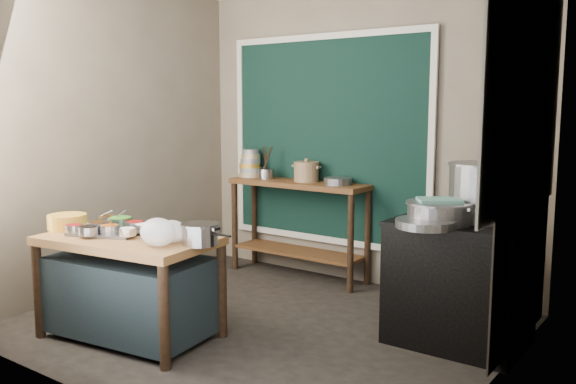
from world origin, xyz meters
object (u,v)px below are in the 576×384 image
Objects in this scene: utensil_cup at (267,174)px; steamer at (439,213)px; saucepan at (200,234)px; condiment_tray at (108,232)px; yellow_basin at (67,222)px; stock_pot at (484,192)px; prep_table at (130,287)px; back_counter at (298,229)px; stove_block at (459,285)px; ceramic_crock at (306,173)px.

utensil_cup is 0.36× the size of steamer.
condiment_tray is at bearing -173.22° from saucepan.
stock_pot reaches higher than yellow_basin.
back_counter is at bearing 80.75° from prep_table.
stove_block is at bearing 59.74° from steamer.
yellow_basin is at bearing -150.53° from stock_pot.
stock_pot is (2.01, -0.61, 0.61)m from back_counter.
stove_block is at bearing 26.14° from prep_table.
saucepan is 1.56× the size of utensil_cup.
back_counter is 2.07m from steamer.
saucepan is 2.01m from ceramic_crock.
ceramic_crock reaches higher than steamer.
back_counter is at bearing 102.65° from saucepan.
back_counter is 5.00× the size of yellow_basin.
yellow_basin is 1.10× the size of saucepan.
back_counter reaches higher than condiment_tray.
ceramic_crock is (0.44, 0.06, 0.04)m from utensil_cup.
saucepan reaches higher than prep_table.
yellow_basin is (-0.59, -0.09, 0.43)m from prep_table.
stock_pot is at bearing 26.96° from prep_table.
ceramic_crock reaches higher than utensil_cup.
ceramic_crock is at bearing 78.83° from prep_table.
ceramic_crock reaches higher than yellow_basin.
prep_table is 2.41× the size of stock_pot.
steamer reaches higher than saucepan.
stock_pot reaches higher than saucepan.
condiment_tray is 1.06× the size of steamer.
ceramic_crock is (0.07, 0.03, 0.56)m from back_counter.
prep_table is 2.61m from stock_pot.
back_counter is at bearing -154.71° from ceramic_crock.
stove_block is 2.94m from yellow_basin.
utensil_cup is at bearing 112.73° from saucepan.
utensil_cup is (-2.27, 0.71, 0.58)m from stove_block.
stock_pot is at bearing 29.47° from yellow_basin.
yellow_basin is 1.72× the size of utensil_cup.
stove_block is 3.51× the size of ceramic_crock.
prep_table is 4.88× the size of ceramic_crock.
steamer is (1.80, -0.90, 0.48)m from back_counter.
steamer is at bearing -26.61° from back_counter.
steamer is (2.46, 1.22, 0.15)m from yellow_basin.
back_counter is 2.09m from condiment_tray.
prep_table is 0.44m from condiment_tray.
saucepan is (1.19, 0.21, 0.02)m from yellow_basin.
saucepan is (0.60, 0.12, 0.45)m from prep_table.
prep_table is at bearing -145.75° from stock_pot.
saucepan is at bearing -141.46° from steamer.
stock_pot is at bearing -17.00° from back_counter.
stove_block is 2.45m from utensil_cup.
stock_pot is (1.48, 1.30, 0.26)m from saucepan.
yellow_basin is at bearing -178.41° from prep_table.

